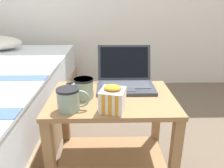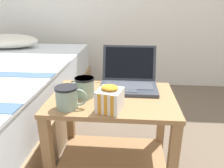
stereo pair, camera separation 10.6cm
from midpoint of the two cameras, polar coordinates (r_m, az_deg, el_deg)
bedside_table at (r=1.21m, az=2.69°, el=-11.54°), size 0.63×0.45×0.52m
laptop at (r=1.24m, az=6.81°, el=1.17°), size 0.31×0.29×0.21m
mug_front_left at (r=1.10m, az=-4.58°, el=-0.66°), size 0.12×0.12×0.10m
mug_front_right at (r=0.99m, az=-8.63°, el=-3.29°), size 0.14×0.10×0.10m
snack_bag at (r=0.96m, az=2.63°, el=-4.02°), size 0.13×0.13×0.12m
cell_phone at (r=1.25m, az=-6.15°, el=-0.39°), size 0.12×0.17×0.01m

